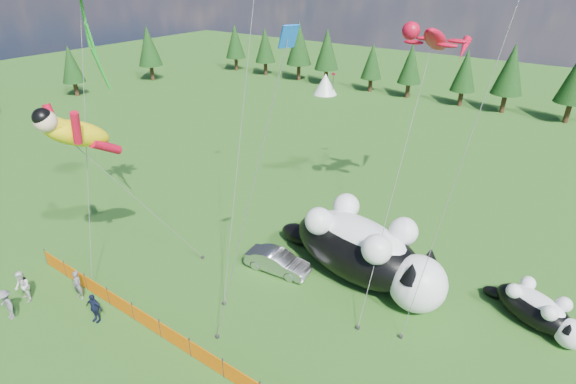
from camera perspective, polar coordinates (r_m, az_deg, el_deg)
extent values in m
plane|color=#133D0B|center=(23.98, -8.54, -14.60)|extent=(160.00, 160.00, 0.00)
cylinder|color=#262626|center=(30.02, -28.37, -7.24)|extent=(0.06, 0.06, 1.10)
cylinder|color=#262626|center=(28.44, -26.45, -8.71)|extent=(0.06, 0.06, 1.10)
cylinder|color=#262626|center=(26.91, -24.29, -10.33)|extent=(0.06, 0.06, 1.10)
cylinder|color=#262626|center=(25.45, -21.85, -12.13)|extent=(0.06, 0.06, 1.10)
cylinder|color=#262626|center=(24.07, -19.08, -14.12)|extent=(0.06, 0.06, 1.10)
cylinder|color=#262626|center=(22.79, -15.92, -16.30)|extent=(0.06, 0.06, 1.10)
cylinder|color=#262626|center=(21.61, -12.33, -18.68)|extent=(0.06, 0.06, 1.10)
cylinder|color=#262626|center=(20.55, -8.22, -21.23)|extent=(0.06, 0.06, 1.10)
cube|color=#DE6004|center=(29.25, -27.42, -8.03)|extent=(2.00, 0.04, 0.90)
cube|color=#DE6004|center=(27.69, -25.38, -9.58)|extent=(2.00, 0.04, 0.90)
cube|color=#DE6004|center=(26.20, -23.09, -11.30)|extent=(2.00, 0.04, 0.90)
cube|color=#DE6004|center=(24.78, -20.49, -13.19)|extent=(2.00, 0.04, 0.90)
cube|color=#DE6004|center=(23.45, -17.53, -15.28)|extent=(2.00, 0.04, 0.90)
cube|color=#DE6004|center=(22.22, -14.17, -17.56)|extent=(2.00, 0.04, 0.90)
cube|color=#DE6004|center=(21.10, -10.33, -20.02)|extent=(2.00, 0.04, 0.90)
cube|color=#DE6004|center=(20.12, -5.95, -22.65)|extent=(2.00, 0.04, 0.90)
ellipsoid|color=black|center=(25.40, 8.73, -7.24)|extent=(8.81, 5.25, 3.31)
ellipsoid|color=white|center=(24.95, 8.86, -5.66)|extent=(6.63, 3.81, 2.02)
sphere|color=white|center=(23.91, 16.15, -11.11)|extent=(2.94, 2.94, 2.94)
sphere|color=#F45E6B|center=(23.50, 18.80, -12.30)|extent=(0.41, 0.41, 0.41)
ellipsoid|color=black|center=(28.31, 1.50, -5.43)|extent=(2.76, 1.72, 1.29)
cone|color=black|center=(22.58, 15.37, -9.78)|extent=(1.03, 1.03, 1.03)
cone|color=black|center=(23.89, 17.60, -7.89)|extent=(1.03, 1.03, 1.03)
sphere|color=white|center=(24.52, 14.44, -4.87)|extent=(1.54, 1.54, 1.54)
sphere|color=white|center=(22.78, 11.20, -7.15)|extent=(1.54, 1.54, 1.54)
sphere|color=white|center=(26.35, 7.40, -1.82)|extent=(1.54, 1.54, 1.54)
sphere|color=white|center=(24.74, 3.92, -3.69)|extent=(1.54, 1.54, 1.54)
ellipsoid|color=black|center=(25.59, 28.75, -12.89)|extent=(4.33, 3.25, 1.57)
ellipsoid|color=white|center=(25.36, 28.94, -12.20)|extent=(3.24, 2.39, 0.96)
sphere|color=white|center=(25.10, 32.25, -15.00)|extent=(1.40, 1.40, 1.40)
ellipsoid|color=black|center=(26.62, 24.75, -11.54)|extent=(1.36, 1.05, 0.61)
cone|color=black|center=(24.45, 32.09, -14.43)|extent=(0.49, 0.49, 0.49)
sphere|color=white|center=(25.30, 31.64, -12.06)|extent=(0.73, 0.73, 0.73)
sphere|color=white|center=(24.43, 30.30, -13.13)|extent=(0.73, 0.73, 0.73)
sphere|color=white|center=(25.89, 28.18, -10.18)|extent=(0.73, 0.73, 0.73)
sphere|color=white|center=(25.04, 26.75, -11.14)|extent=(0.73, 0.73, 0.73)
imported|color=#B0B0B5|center=(25.95, -1.36, -8.82)|extent=(3.94, 1.77, 1.26)
imported|color=#5C5C61|center=(26.31, -25.15, -10.66)|extent=(0.65, 0.46, 1.68)
imported|color=silver|center=(27.38, -30.65, -10.33)|extent=(0.97, 0.68, 1.82)
imported|color=black|center=(24.54, -23.39, -13.34)|extent=(1.03, 0.68, 1.61)
imported|color=#5C5C61|center=(26.64, -32.15, -12.02)|extent=(1.09, 0.57, 1.68)
cylinder|color=#595959|center=(25.28, -17.44, -1.23)|extent=(0.03, 0.03, 9.97)
cube|color=#262626|center=(27.72, -10.80, -8.15)|extent=(0.15, 0.15, 0.16)
cylinder|color=#595959|center=(24.14, 14.00, 2.40)|extent=(0.03, 0.03, 16.18)
cube|color=#262626|center=(22.94, 8.88, -16.65)|extent=(0.15, 0.15, 0.16)
cylinder|color=#595959|center=(24.86, -24.24, 4.75)|extent=(0.03, 0.03, 14.98)
cube|color=#262626|center=(26.95, -23.57, -11.37)|extent=(0.15, 0.15, 0.16)
cube|color=#1A8F22|center=(25.22, -23.86, 16.49)|extent=(0.20, 0.20, 4.36)
cylinder|color=#595959|center=(23.14, -5.98, 8.12)|extent=(0.03, 0.03, 18.10)
cube|color=#262626|center=(24.22, -8.13, -13.82)|extent=(0.15, 0.15, 0.16)
cylinder|color=#595959|center=(20.20, 24.61, 13.59)|extent=(0.03, 0.03, 24.64)
cube|color=#262626|center=(22.91, 14.14, -17.36)|extent=(0.15, 0.15, 0.16)
cylinder|color=#595959|center=(17.99, -5.31, -2.71)|extent=(0.03, 0.03, 13.95)
cube|color=#262626|center=(22.52, -8.97, -17.68)|extent=(0.15, 0.15, 0.16)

